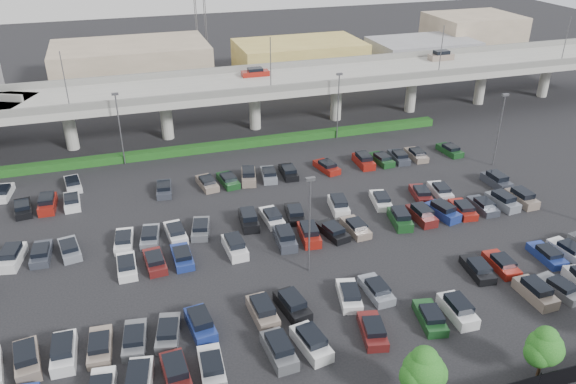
{
  "coord_description": "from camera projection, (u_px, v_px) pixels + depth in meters",
  "views": [
    {
      "loc": [
        -15.95,
        -51.32,
        32.65
      ],
      "look_at": [
        2.04,
        5.17,
        2.0
      ],
      "focal_mm": 35.0,
      "sensor_mm": 36.0,
      "label": 1
    }
  ],
  "objects": [
    {
      "name": "ground",
      "position": [
        285.0,
        231.0,
        62.74
      ],
      "size": [
        280.0,
        280.0,
        0.0
      ],
      "primitive_type": "plane",
      "color": "black"
    },
    {
      "name": "overpass",
      "position": [
        221.0,
        90.0,
        86.57
      ],
      "size": [
        150.0,
        13.0,
        15.8
      ],
      "color": "gray",
      "rests_on": "ground"
    },
    {
      "name": "hedge",
      "position": [
        235.0,
        144.0,
        83.65
      ],
      "size": [
        66.0,
        1.6,
        1.1
      ],
      "primitive_type": "cube",
      "color": "#134115",
      "rests_on": "ground"
    },
    {
      "name": "tree_row",
      "position": [
        408.0,
        375.0,
        38.86
      ],
      "size": [
        65.07,
        3.66,
        5.94
      ],
      "color": "#332316",
      "rests_on": "ground"
    },
    {
      "name": "parked_cars",
      "position": [
        291.0,
        247.0,
        58.68
      ],
      "size": [
        62.85,
        41.64,
        1.67
      ],
      "color": "#55575C",
      "rests_on": "ground"
    },
    {
      "name": "light_poles",
      "position": [
        243.0,
        178.0,
        60.45
      ],
      "size": [
        66.9,
        48.38,
        10.3
      ],
      "color": "#535358",
      "rests_on": "ground"
    },
    {
      "name": "distant_buildings",
      "position": [
        253.0,
        59.0,
        116.67
      ],
      "size": [
        138.0,
        24.0,
        9.0
      ],
      "color": "gray",
      "rests_on": "ground"
    }
  ]
}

